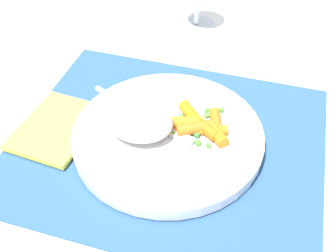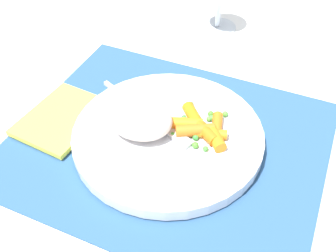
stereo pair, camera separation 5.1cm
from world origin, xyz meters
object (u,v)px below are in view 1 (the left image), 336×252
object	(u,v)px
carrot_portion	(201,125)
napkin	(57,127)
fork	(152,120)
plate	(168,136)
rice_mound	(140,121)

from	to	relation	value
carrot_portion	napkin	distance (m)	0.21
fork	napkin	bearing A→B (deg)	-164.48
plate	fork	distance (m)	0.03
fork	napkin	world-z (taller)	fork
napkin	rice_mound	bearing A→B (deg)	5.67
rice_mound	carrot_portion	bearing A→B (deg)	19.80
plate	carrot_portion	bearing A→B (deg)	20.26
rice_mound	fork	bearing A→B (deg)	71.51
plate	fork	xyz separation A→B (m)	(-0.03, 0.01, 0.01)
rice_mound	fork	world-z (taller)	rice_mound
fork	napkin	distance (m)	0.14
carrot_portion	fork	xyz separation A→B (m)	(-0.07, -0.00, -0.01)
napkin	fork	bearing A→B (deg)	15.52
carrot_portion	napkin	xyz separation A→B (m)	(-0.20, -0.04, -0.02)
fork	napkin	xyz separation A→B (m)	(-0.13, -0.04, -0.02)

